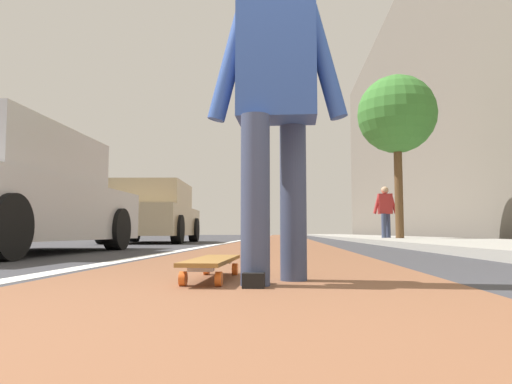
# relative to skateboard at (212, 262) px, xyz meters

# --- Properties ---
(ground_plane) EXTENTS (80.00, 80.00, 0.00)m
(ground_plane) POSITION_rel_skateboard_xyz_m (8.50, -0.16, -0.09)
(ground_plane) COLOR #38383D
(bike_lane_paint) EXTENTS (56.00, 2.16, 0.00)m
(bike_lane_paint) POSITION_rel_skateboard_xyz_m (22.50, -0.16, -0.09)
(bike_lane_paint) COLOR brown
(bike_lane_paint) RESTS_ON ground
(lane_stripe_white) EXTENTS (52.00, 0.16, 0.01)m
(lane_stripe_white) POSITION_rel_skateboard_xyz_m (18.50, 1.07, -0.09)
(lane_stripe_white) COLOR silver
(lane_stripe_white) RESTS_ON ground
(sidewalk_curb) EXTENTS (52.00, 3.20, 0.10)m
(sidewalk_curb) POSITION_rel_skateboard_xyz_m (16.50, -3.82, -0.04)
(sidewalk_curb) COLOR #9E9B93
(sidewalk_curb) RESTS_ON ground
(building_facade) EXTENTS (40.00, 1.20, 12.80)m
(building_facade) POSITION_rel_skateboard_xyz_m (20.50, -6.90, 6.31)
(building_facade) COLOR #70675C
(building_facade) RESTS_ON ground
(skateboard) EXTENTS (0.84, 0.22, 0.11)m
(skateboard) POSITION_rel_skateboard_xyz_m (0.00, 0.00, 0.00)
(skateboard) COLOR orange
(skateboard) RESTS_ON ground
(skater_person) EXTENTS (0.46, 0.72, 1.64)m
(skater_person) POSITION_rel_skateboard_xyz_m (-0.15, -0.35, 0.84)
(skater_person) COLOR #384260
(skater_person) RESTS_ON ground
(parked_car_near) EXTENTS (4.40, 1.93, 1.46)m
(parked_car_near) POSITION_rel_skateboard_xyz_m (2.85, 2.91, 0.60)
(parked_car_near) COLOR #B7B7BC
(parked_car_near) RESTS_ON ground
(parked_car_mid) EXTENTS (4.18, 2.03, 1.48)m
(parked_car_mid) POSITION_rel_skateboard_xyz_m (9.15, 2.91, 0.62)
(parked_car_mid) COLOR tan
(parked_car_mid) RESTS_ON ground
(traffic_light) EXTENTS (0.33, 0.28, 4.48)m
(traffic_light) POSITION_rel_skateboard_xyz_m (19.07, 1.47, 2.99)
(traffic_light) COLOR #2D2D2D
(traffic_light) RESTS_ON ground
(street_tree_mid) EXTENTS (2.12, 2.12, 4.52)m
(street_tree_mid) POSITION_rel_skateboard_xyz_m (10.39, -3.42, 3.34)
(street_tree_mid) COLOR brown
(street_tree_mid) RESTS_ON ground
(pedestrian_distant) EXTENTS (0.44, 0.68, 1.57)m
(pedestrian_distant) POSITION_rel_skateboard_xyz_m (11.22, -3.22, 0.80)
(pedestrian_distant) COLOR #384260
(pedestrian_distant) RESTS_ON ground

